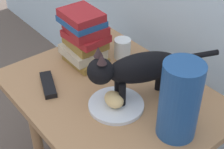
% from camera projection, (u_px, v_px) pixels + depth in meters
% --- Properties ---
extents(side_table, '(0.80, 0.61, 0.52)m').
position_uv_depth(side_table, '(112.00, 106.00, 1.31)').
color(side_table, '#9E724C').
rests_on(side_table, ground).
extents(plate, '(0.20, 0.20, 0.01)m').
position_uv_depth(plate, '(116.00, 105.00, 1.20)').
color(plate, silver).
rests_on(plate, side_table).
extents(bread_roll, '(0.09, 0.07, 0.05)m').
position_uv_depth(bread_roll, '(114.00, 99.00, 1.17)').
color(bread_roll, '#E0BC7A').
rests_on(bread_roll, plate).
extents(cat, '(0.22, 0.45, 0.23)m').
position_uv_depth(cat, '(135.00, 69.00, 1.16)').
color(cat, black).
rests_on(cat, side_table).
extents(book_stack, '(0.19, 0.16, 0.23)m').
position_uv_depth(book_stack, '(84.00, 37.00, 1.37)').
color(book_stack, olive).
rests_on(book_stack, side_table).
extents(green_vase, '(0.12, 0.12, 0.26)m').
position_uv_depth(green_vase, '(180.00, 101.00, 1.02)').
color(green_vase, navy).
rests_on(green_vase, side_table).
extents(candle_jar, '(0.07, 0.07, 0.08)m').
position_uv_depth(candle_jar, '(122.00, 49.00, 1.44)').
color(candle_jar, silver).
rests_on(candle_jar, side_table).
extents(tv_remote, '(0.16, 0.10, 0.02)m').
position_uv_depth(tv_remote, '(48.00, 85.00, 1.29)').
color(tv_remote, black).
rests_on(tv_remote, side_table).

